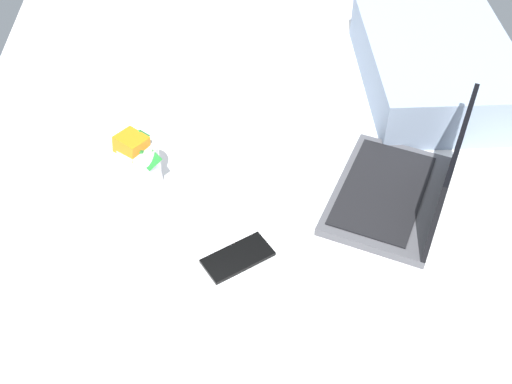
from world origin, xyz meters
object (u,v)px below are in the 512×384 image
object	(u,v)px
snack_cup	(139,161)
pillow	(436,64)
cell_phone	(238,257)
laptop	(405,188)

from	to	relation	value
snack_cup	pillow	bearing A→B (deg)	114.49
cell_phone	snack_cup	bearing A→B (deg)	-167.91
cell_phone	laptop	bearing A→B (deg)	81.10
snack_cup	cell_phone	bearing A→B (deg)	42.05
cell_phone	pillow	size ratio (longest dim) A/B	0.27
pillow	snack_cup	bearing A→B (deg)	-65.51
snack_cup	cell_phone	distance (cm)	31.64
pillow	laptop	bearing A→B (deg)	-21.34
laptop	pillow	size ratio (longest dim) A/B	0.76
pillow	cell_phone	bearing A→B (deg)	-43.10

